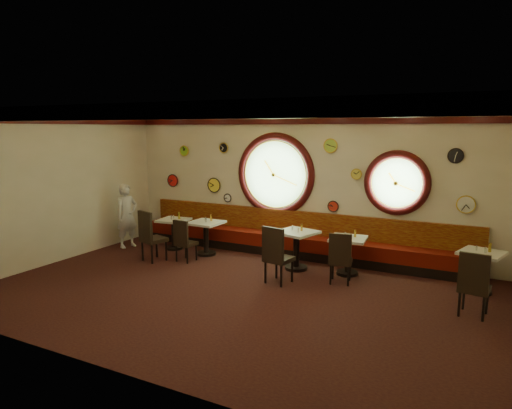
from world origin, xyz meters
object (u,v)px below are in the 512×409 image
at_px(table_c, 296,245).
at_px(condiment_c_salt, 292,228).
at_px(chair_d, 340,255).
at_px(chair_c, 276,251).
at_px(chair_a, 150,233).
at_px(condiment_e_salt, 477,248).
at_px(condiment_a_bottle, 179,216).
at_px(condiment_b_bottle, 211,218).
at_px(condiment_d_salt, 345,235).
at_px(table_e, 481,267).
at_px(condiment_c_bottle, 302,227).
at_px(condiment_b_salt, 205,219).
at_px(chair_b, 183,238).
at_px(table_d, 348,251).
at_px(condiment_d_pepper, 351,236).
at_px(chair_e, 474,280).
at_px(condiment_a_salt, 174,217).
at_px(condiment_c_pepper, 298,230).
at_px(table_b, 206,234).
at_px(condiment_e_bottle, 490,247).
at_px(condiment_e_pepper, 485,250).
at_px(condiment_a_pepper, 171,217).
at_px(waiter, 127,216).
at_px(condiment_b_pepper, 206,220).
at_px(table_a, 174,230).

distance_m(table_c, condiment_c_salt, 0.38).
bearing_deg(chair_d, chair_c, -163.71).
relative_size(chair_a, condiment_e_salt, 8.17).
bearing_deg(condiment_a_bottle, condiment_b_bottle, -1.16).
bearing_deg(condiment_d_salt, table_e, 0.80).
bearing_deg(condiment_c_bottle, condiment_b_salt, 178.97).
distance_m(chair_b, chair_c, 2.46).
relative_size(chair_a, condiment_b_bottle, 4.52).
bearing_deg(table_d, condiment_d_pepper, -24.40).
relative_size(chair_a, chair_e, 1.08).
xyz_separation_m(condiment_a_salt, condiment_c_pepper, (3.41, -0.31, 0.08)).
relative_size(table_b, condiment_b_salt, 8.28).
distance_m(table_c, condiment_e_bottle, 3.61).
bearing_deg(table_d, condiment_a_bottle, 179.03).
xyz_separation_m(condiment_b_salt, condiment_c_salt, (2.20, -0.03, 0.03)).
height_order(condiment_b_bottle, condiment_e_pepper, condiment_b_bottle).
xyz_separation_m(table_c, condiment_d_pepper, (1.11, 0.13, 0.30)).
xyz_separation_m(chair_d, condiment_d_salt, (-0.11, 0.67, 0.24)).
bearing_deg(table_c, chair_e, -17.00).
bearing_deg(chair_b, table_c, 19.42).
relative_size(condiment_a_salt, condiment_e_salt, 1.00).
distance_m(chair_b, condiment_a_bottle, 1.19).
bearing_deg(condiment_e_bottle, condiment_c_pepper, -174.05).
relative_size(condiment_b_salt, condiment_c_salt, 1.02).
bearing_deg(chair_c, chair_e, 10.14).
distance_m(table_d, condiment_c_pepper, 1.08).
bearing_deg(condiment_c_pepper, condiment_e_pepper, 4.01).
height_order(chair_c, condiment_b_bottle, chair_c).
xyz_separation_m(condiment_a_pepper, condiment_c_pepper, (3.40, -0.21, 0.07)).
xyz_separation_m(table_b, condiment_c_bottle, (2.39, -0.02, 0.40)).
bearing_deg(condiment_b_salt, condiment_e_bottle, 1.57).
xyz_separation_m(table_e, condiment_d_pepper, (-2.35, -0.09, 0.33)).
xyz_separation_m(condiment_c_salt, condiment_e_bottle, (3.71, 0.19, -0.02)).
xyz_separation_m(table_c, waiter, (-4.44, -0.21, 0.27)).
xyz_separation_m(chair_d, condiment_a_pepper, (-4.41, 0.59, 0.23)).
bearing_deg(waiter, condiment_c_pepper, -73.44).
relative_size(table_c, condiment_c_salt, 9.85).
xyz_separation_m(condiment_b_salt, condiment_a_pepper, (-0.99, 0.01, -0.04)).
bearing_deg(chair_d, condiment_d_salt, 88.57).
distance_m(condiment_a_salt, condiment_b_pepper, 1.08).
bearing_deg(condiment_e_pepper, condiment_c_bottle, -178.65).
height_order(table_b, chair_d, chair_d).
bearing_deg(table_b, chair_c, -25.77).
bearing_deg(waiter, chair_e, -80.90).
distance_m(chair_b, condiment_b_bottle, 0.93).
height_order(table_a, condiment_e_pepper, condiment_e_pepper).
relative_size(chair_a, condiment_d_pepper, 7.56).
relative_size(table_b, table_e, 0.92).
distance_m(table_b, condiment_e_bottle, 5.90).
xyz_separation_m(condiment_c_pepper, condiment_a_bottle, (-3.25, 0.32, -0.04)).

